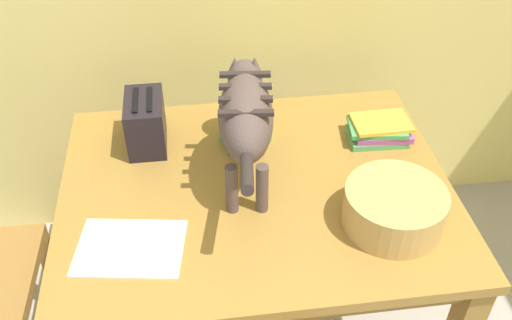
# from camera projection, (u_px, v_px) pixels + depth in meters

# --- Properties ---
(dining_table) EXTENTS (1.18, 0.93, 0.72)m
(dining_table) POSITION_uv_depth(u_px,v_px,m) (256.00, 206.00, 1.80)
(dining_table) COLOR olive
(dining_table) RESTS_ON ground_plane
(cat) EXTENTS (0.19, 0.64, 0.33)m
(cat) POSITION_uv_depth(u_px,v_px,m) (246.00, 114.00, 1.64)
(cat) COLOR #51403B
(cat) RESTS_ON dining_table
(saucer_bowl) EXTENTS (0.18, 0.18, 0.03)m
(saucer_bowl) POSITION_uv_depth(u_px,v_px,m) (246.00, 132.00, 1.93)
(saucer_bowl) COLOR #439D52
(saucer_bowl) RESTS_ON dining_table
(coffee_mug) EXTENTS (0.13, 0.08, 0.09)m
(coffee_mug) POSITION_uv_depth(u_px,v_px,m) (247.00, 116.00, 1.89)
(coffee_mug) COLOR #2E79BC
(coffee_mug) RESTS_ON saucer_bowl
(magazine) EXTENTS (0.32, 0.25, 0.01)m
(magazine) POSITION_uv_depth(u_px,v_px,m) (130.00, 248.00, 1.55)
(magazine) COLOR silver
(magazine) RESTS_ON dining_table
(book_stack) EXTENTS (0.21, 0.15, 0.07)m
(book_stack) POSITION_uv_depth(u_px,v_px,m) (379.00, 130.00, 1.91)
(book_stack) COLOR #529C5D
(book_stack) RESTS_ON dining_table
(wicker_basket) EXTENTS (0.28, 0.28, 0.12)m
(wicker_basket) POSITION_uv_depth(u_px,v_px,m) (394.00, 207.00, 1.59)
(wicker_basket) COLOR tan
(wicker_basket) RESTS_ON dining_table
(toaster) EXTENTS (0.12, 0.20, 0.18)m
(toaster) POSITION_uv_depth(u_px,v_px,m) (146.00, 122.00, 1.86)
(toaster) COLOR black
(toaster) RESTS_ON dining_table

